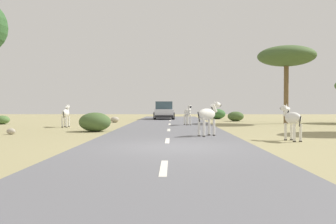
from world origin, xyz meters
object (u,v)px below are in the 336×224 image
(zebra_1, at_px, (208,115))
(zebra_3, at_px, (292,119))
(zebra_0, at_px, (188,113))
(zebra_2, at_px, (66,113))
(bush_1, at_px, (236,116))
(bush_2, at_px, (2,120))
(bush_3, at_px, (95,122))
(car_0, at_px, (164,111))
(rock_3, at_px, (115,120))
(tree_3, at_px, (286,57))
(rock_0, at_px, (85,119))
(bush_0, at_px, (217,114))
(rock_1, at_px, (11,131))

(zebra_1, relative_size, zebra_3, 1.01)
(zebra_0, bearing_deg, zebra_1, 81.39)
(zebra_2, bearing_deg, bush_1, 31.68)
(bush_2, relative_size, bush_3, 0.64)
(car_0, relative_size, rock_3, 6.37)
(zebra_1, xyz_separation_m, car_0, (-2.42, 19.72, -0.14))
(tree_3, height_order, rock_0, tree_3)
(bush_2, relative_size, rock_3, 1.59)
(zebra_3, relative_size, bush_1, 1.09)
(tree_3, distance_m, bush_1, 7.06)
(zebra_0, xyz_separation_m, rock_0, (-8.82, 7.05, -0.74))
(bush_3, bearing_deg, zebra_2, 125.18)
(tree_3, distance_m, rock_0, 17.75)
(bush_3, distance_m, rock_0, 13.07)
(car_0, bearing_deg, rock_0, 27.16)
(car_0, xyz_separation_m, bush_1, (6.48, -3.69, -0.42))
(zebra_2, bearing_deg, rock_3, 67.51)
(car_0, bearing_deg, rock_3, 56.14)
(rock_3, bearing_deg, bush_1, 13.78)
(zebra_0, bearing_deg, bush_0, -118.18)
(zebra_0, relative_size, tree_3, 0.25)
(zebra_0, height_order, bush_3, zebra_0)
(zebra_1, relative_size, bush_3, 0.92)
(zebra_0, relative_size, zebra_2, 0.95)
(rock_0, relative_size, rock_1, 1.15)
(tree_3, bearing_deg, bush_1, 126.88)
(bush_2, bearing_deg, car_0, 37.51)
(bush_1, bearing_deg, zebra_1, -104.23)
(zebra_3, relative_size, rock_1, 3.64)
(bush_2, xyz_separation_m, rock_0, (4.95, 5.27, -0.15))
(rock_1, bearing_deg, rock_3, 75.79)
(car_0, height_order, rock_3, car_0)
(bush_2, bearing_deg, bush_0, 31.20)
(zebra_3, bearing_deg, bush_1, 75.76)
(zebra_2, height_order, bush_1, zebra_2)
(rock_0, bearing_deg, zebra_0, -38.62)
(bush_0, bearing_deg, bush_2, -148.80)
(tree_3, height_order, bush_3, tree_3)
(bush_3, height_order, rock_3, bush_3)
(zebra_3, height_order, bush_2, zebra_3)
(bush_2, bearing_deg, zebra_1, -36.62)
(bush_1, distance_m, bush_2, 19.13)
(zebra_1, distance_m, bush_3, 6.67)
(bush_3, distance_m, rock_1, 4.19)
(zebra_0, xyz_separation_m, bush_2, (-13.77, 1.78, -0.58))
(zebra_1, height_order, car_0, car_0)
(zebra_2, bearing_deg, zebra_0, 8.25)
(zebra_2, xyz_separation_m, car_0, (6.07, 12.54, -0.05))
(zebra_1, height_order, bush_2, zebra_1)
(zebra_1, bearing_deg, rock_3, 158.98)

